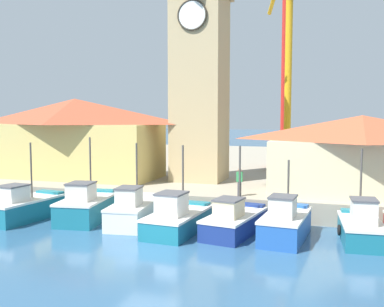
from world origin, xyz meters
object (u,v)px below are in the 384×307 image
port_crane_near (287,91)px  fishing_boat_center (178,218)px  dock_worker_near_tower (239,182)px  fishing_boat_left_outer (24,207)px  warehouse_left (76,137)px  clock_tower (200,60)px  fishing_boat_right_outer (361,227)px  warehouse_right (361,154)px  fishing_boat_right_inner (285,223)px  fishing_boat_mid_left (134,210)px  port_crane_far (283,73)px  fishing_boat_left_inner (87,206)px  fishing_boat_mid_right (235,221)px

port_crane_near → fishing_boat_center: bearing=-102.8°
port_crane_near → dock_worker_near_tower: port_crane_near is taller
fishing_boat_left_outer → warehouse_left: bearing=102.5°
clock_tower → fishing_boat_left_outer: bearing=-127.5°
port_crane_near → fishing_boat_right_outer: bearing=-71.9°
fishing_boat_right_outer → warehouse_right: warehouse_right is taller
fishing_boat_right_inner → fishing_boat_mid_left: bearing=176.5°
clock_tower → warehouse_right: (10.65, -2.77, -6.07)m
fishing_boat_mid_left → port_crane_near: size_ratio=0.26×
port_crane_far → warehouse_left: bearing=-141.8°
clock_tower → fishing_boat_center: bearing=-79.9°
fishing_boat_left_inner → fishing_boat_mid_left: size_ratio=1.00×
fishing_boat_left_inner → dock_worker_near_tower: 8.72m
fishing_boat_left_outer → fishing_boat_center: fishing_boat_center is taller
fishing_boat_left_outer → fishing_boat_right_outer: (17.84, 0.95, -0.02)m
clock_tower → warehouse_right: bearing=-14.6°
fishing_boat_mid_right → warehouse_right: size_ratio=0.47×
fishing_boat_right_outer → clock_tower: size_ratio=0.24×
fishing_boat_center → fishing_boat_mid_right: (2.79, 0.56, -0.05)m
fishing_boat_right_inner → fishing_boat_right_outer: size_ratio=1.04×
dock_worker_near_tower → clock_tower: bearing=126.2°
dock_worker_near_tower → fishing_boat_center: bearing=-119.2°
port_crane_near → warehouse_right: bearing=-60.8°
warehouse_left → port_crane_far: bearing=38.2°
port_crane_far → port_crane_near: bearing=-77.9°
clock_tower → warehouse_left: size_ratio=1.38×
fishing_boat_left_inner → fishing_boat_center: bearing=-8.1°
fishing_boat_left_inner → fishing_boat_right_inner: (10.96, -0.48, -0.03)m
fishing_boat_left_inner → fishing_boat_mid_right: 8.46m
fishing_boat_mid_left → fishing_boat_center: 2.93m
port_crane_far → clock_tower: bearing=-116.0°
port_crane_near → fishing_boat_left_inner: bearing=-121.2°
fishing_boat_left_inner → port_crane_near: port_crane_near is taller
fishing_boat_mid_left → fishing_boat_right_inner: bearing=-3.5°
fishing_boat_left_inner → dock_worker_near_tower: (7.97, 3.31, 1.27)m
warehouse_left → port_crane_far: (14.00, 11.03, 5.29)m
fishing_boat_left_outer → port_crane_near: (12.81, 16.33, 7.06)m
fishing_boat_mid_left → fishing_boat_center: (2.82, -0.82, -0.04)m
fishing_boat_right_outer → warehouse_left: warehouse_left is taller
fishing_boat_center → warehouse_right: 11.61m
warehouse_left → fishing_boat_left_inner: bearing=-54.5°
fishing_boat_right_outer → dock_worker_near_tower: size_ratio=2.67×
fishing_boat_left_inner → fishing_boat_right_outer: fishing_boat_left_inner is taller
fishing_boat_center → port_crane_far: port_crane_far is taller
warehouse_right → port_crane_near: port_crane_near is taller
fishing_boat_mid_left → dock_worker_near_tower: fishing_boat_mid_left is taller
fishing_boat_mid_right → warehouse_right: (6.14, 6.26, 2.95)m
warehouse_right → dock_worker_near_tower: size_ratio=6.57×
fishing_boat_right_outer → warehouse_left: (-19.68, 7.41, 3.50)m
fishing_boat_center → fishing_boat_mid_right: size_ratio=0.99×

